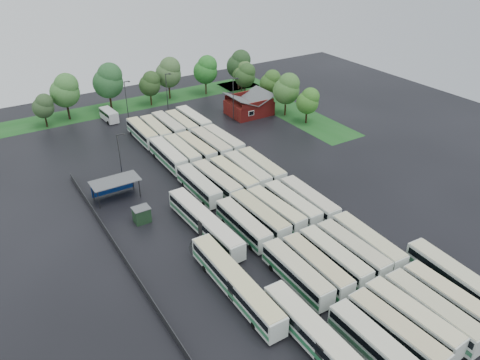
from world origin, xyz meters
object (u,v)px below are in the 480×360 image
artic_bus_east (471,290)px  artic_bus_west_a (323,344)px  minibus (109,115)px  brick_building (249,107)px

artic_bus_east → artic_bus_west_a: bearing=173.9°
artic_bus_east → minibus: size_ratio=2.95×
brick_building → minibus: size_ratio=1.56×
artic_bus_west_a → minibus: size_ratio=2.93×
brick_building → artic_bus_east: (-11.79, -69.18, 0.09)m
brick_building → minibus: bearing=155.2°
brick_building → artic_bus_east: bearing=-99.7°
brick_building → artic_bus_west_a: 73.70m
artic_bus_west_a → artic_bus_east: (21.49, -3.43, 0.01)m
artic_bus_west_a → minibus: 80.00m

